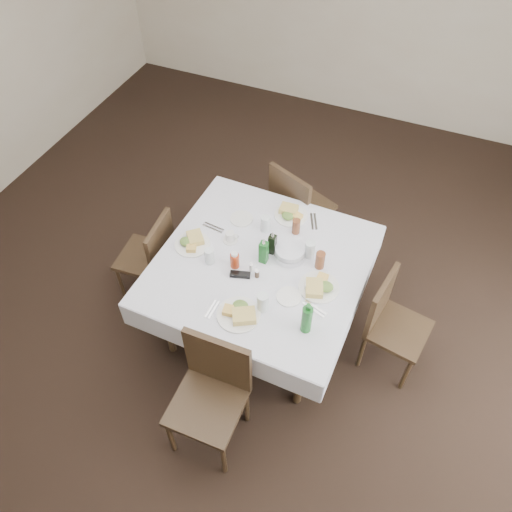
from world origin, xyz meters
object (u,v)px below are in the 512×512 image
at_px(water_e, 310,249).
at_px(oil_cruet_green, 264,251).
at_px(chair_south, 212,388).
at_px(oil_cruet_dark, 272,244).
at_px(coffee_mug, 230,237).
at_px(chair_east, 390,319).
at_px(chair_west, 152,253).
at_px(dining_table, 261,269).
at_px(water_s, 263,302).
at_px(ketchup_bottle, 235,260).
at_px(chair_north, 297,205).
at_px(bread_basket, 290,252).
at_px(green_bottle, 307,319).
at_px(water_w, 209,256).
at_px(water_n, 265,224).

distance_m(water_e, oil_cruet_green, 0.34).
relative_size(chair_south, oil_cruet_dark, 4.39).
relative_size(oil_cruet_dark, coffee_mug, 1.81).
xyz_separation_m(chair_east, chair_west, (-1.93, -0.12, -0.01)).
relative_size(dining_table, water_s, 10.37).
relative_size(oil_cruet_green, ketchup_bottle, 1.68).
bearing_deg(oil_cruet_dark, chair_east, -2.95).
height_order(chair_north, chair_east, chair_north).
xyz_separation_m(water_s, coffee_mug, (-0.46, 0.49, -0.04)).
bearing_deg(ketchup_bottle, dining_table, 32.33).
bearing_deg(bread_basket, water_s, -90.40).
bearing_deg(oil_cruet_dark, dining_table, -105.66).
relative_size(oil_cruet_dark, green_bottle, 0.81).
relative_size(chair_south, oil_cruet_green, 3.97).
height_order(oil_cruet_green, coffee_mug, oil_cruet_green).
bearing_deg(water_e, chair_north, 115.50).
relative_size(water_e, water_w, 1.10).
xyz_separation_m(water_e, bread_basket, (-0.13, -0.06, -0.03)).
distance_m(chair_west, ketchup_bottle, 0.85).
bearing_deg(oil_cruet_green, green_bottle, -42.59).
bearing_deg(dining_table, water_n, 106.96).
distance_m(dining_table, water_w, 0.40).
relative_size(chair_west, oil_cruet_dark, 3.91).
bearing_deg(oil_cruet_dark, water_n, 124.71).
bearing_deg(water_e, ketchup_bottle, -146.73).
distance_m(chair_south, oil_cruet_dark, 1.10).
distance_m(water_s, coffee_mug, 0.67).
bearing_deg(bread_basket, water_w, -151.51).
distance_m(dining_table, chair_east, 1.01).
distance_m(water_s, water_e, 0.59).
bearing_deg(chair_north, chair_south, -87.38).
relative_size(chair_north, bread_basket, 3.86).
distance_m(chair_south, oil_cruet_green, 1.01).
relative_size(water_n, bread_basket, 0.57).
bearing_deg(water_e, dining_table, -146.23).
height_order(water_e, water_w, water_e).
xyz_separation_m(dining_table, chair_north, (-0.04, 0.91, -0.16)).
height_order(chair_north, water_e, chair_north).
xyz_separation_m(oil_cruet_green, coffee_mug, (-0.31, 0.09, -0.07)).
relative_size(water_e, ketchup_bottle, 0.98).
height_order(water_n, oil_cruet_green, oil_cruet_green).
relative_size(water_e, oil_cruet_green, 0.58).
bearing_deg(green_bottle, oil_cruet_dark, 129.76).
bearing_deg(coffee_mug, oil_cruet_dark, 1.93).
xyz_separation_m(chair_north, water_w, (-0.31, -1.05, 0.29)).
height_order(dining_table, ketchup_bottle, ketchup_bottle).
bearing_deg(ketchup_bottle, chair_west, 175.31).
height_order(chair_east, ketchup_bottle, ketchup_bottle).
height_order(chair_south, chair_west, chair_south).
distance_m(dining_table, chair_south, 0.94).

